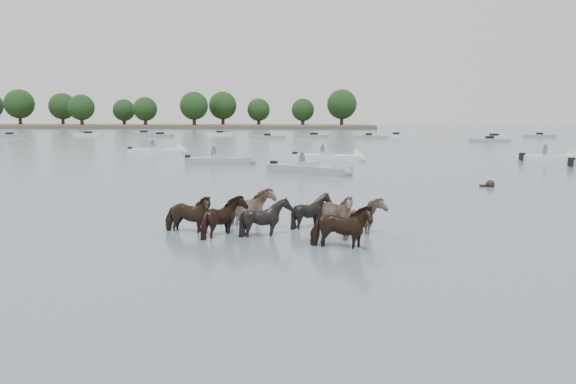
# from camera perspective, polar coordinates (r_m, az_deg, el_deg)

# --- Properties ---
(ground) EXTENTS (400.00, 400.00, 0.00)m
(ground) POSITION_cam_1_polar(r_m,az_deg,el_deg) (15.88, -5.30, -5.03)
(ground) COLOR slate
(ground) RESTS_ON ground
(shoreline) EXTENTS (160.00, 30.00, 1.00)m
(shoreline) POSITION_cam_1_polar(r_m,az_deg,el_deg) (180.66, -17.89, 6.18)
(shoreline) COLOR #4C4233
(shoreline) RESTS_ON ground
(pony_herd) EXTENTS (6.79, 4.35, 1.43)m
(pony_herd) POSITION_cam_1_polar(r_m,az_deg,el_deg) (17.02, -0.63, -2.64)
(pony_herd) COLOR black
(pony_herd) RESTS_ON ground
(swimming_pony) EXTENTS (0.72, 0.44, 0.44)m
(swimming_pony) POSITION_cam_1_polar(r_m,az_deg,el_deg) (29.96, 19.21, 0.68)
(swimming_pony) COLOR black
(swimming_pony) RESTS_ON ground
(motorboat_a) EXTENTS (5.26, 1.89, 1.92)m
(motorboat_a) POSITION_cam_1_polar(r_m,az_deg,el_deg) (41.97, -5.78, 3.06)
(motorboat_a) COLOR gray
(motorboat_a) RESTS_ON ground
(motorboat_b) EXTENTS (5.74, 4.17, 1.92)m
(motorboat_b) POSITION_cam_1_polar(r_m,az_deg,el_deg) (34.56, 3.13, 2.14)
(motorboat_b) COLOR gray
(motorboat_b) RESTS_ON ground
(motorboat_c) EXTENTS (6.05, 2.94, 1.92)m
(motorboat_c) POSITION_cam_1_polar(r_m,az_deg,el_deg) (44.87, 4.90, 3.35)
(motorboat_c) COLOR silver
(motorboat_c) RESTS_ON ground
(motorboat_e) EXTENTS (5.31, 2.65, 1.92)m
(motorboat_e) POSITION_cam_1_polar(r_m,az_deg,el_deg) (49.59, 25.16, 3.06)
(motorboat_e) COLOR silver
(motorboat_e) RESTS_ON ground
(motorboat_f) EXTENTS (5.66, 1.64, 1.92)m
(motorboat_f) POSITION_cam_1_polar(r_m,az_deg,el_deg) (54.07, -12.02, 3.91)
(motorboat_f) COLOR silver
(motorboat_f) RESTS_ON ground
(distant_flotilla) EXTENTS (108.14, 25.59, 0.93)m
(distant_flotilla) POSITION_cam_1_polar(r_m,az_deg,el_deg) (93.39, 4.48, 5.50)
(distant_flotilla) COLOR gray
(distant_flotilla) RESTS_ON ground
(treeline) EXTENTS (149.51, 22.28, 11.55)m
(treeline) POSITION_cam_1_polar(r_m,az_deg,el_deg) (183.90, -18.89, 7.97)
(treeline) COLOR #382619
(treeline) RESTS_ON ground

